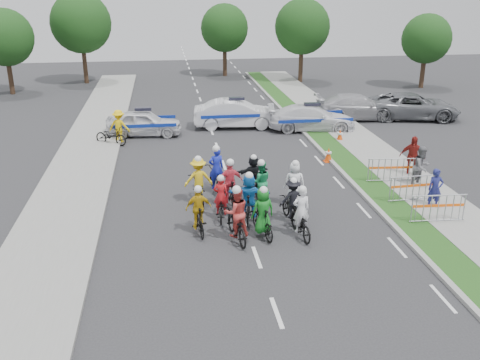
{
  "coord_description": "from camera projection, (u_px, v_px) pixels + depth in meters",
  "views": [
    {
      "loc": [
        -2.63,
        -14.52,
        8.07
      ],
      "look_at": [
        0.05,
        3.99,
        1.1
      ],
      "focal_mm": 40.0,
      "sensor_mm": 36.0,
      "label": 1
    }
  ],
  "objects": [
    {
      "name": "police_car_0",
      "position": [
        144.0,
        123.0,
        29.59
      ],
      "size": [
        4.28,
        2.06,
        1.41
      ],
      "primitive_type": "imported",
      "rotation": [
        0.0,
        0.0,
        1.47
      ],
      "color": "silver",
      "rests_on": "ground"
    },
    {
      "name": "marshal_hiviz",
      "position": [
        119.0,
        126.0,
        28.31
      ],
      "size": [
        1.26,
        0.95,
        1.73
      ],
      "primitive_type": "imported",
      "rotation": [
        0.0,
        0.0,
        2.84
      ],
      "color": "yellow",
      "rests_on": "ground"
    },
    {
      "name": "spectator_0",
      "position": [
        435.0,
        189.0,
        19.98
      ],
      "size": [
        0.61,
        0.44,
        1.56
      ],
      "primitive_type": "imported",
      "rotation": [
        0.0,
        0.0,
        -0.13
      ],
      "color": "navy",
      "rests_on": "ground"
    },
    {
      "name": "rider_8",
      "position": [
        260.0,
        188.0,
        20.28
      ],
      "size": [
        0.79,
        1.84,
        1.87
      ],
      "rotation": [
        0.0,
        0.0,
        3.13
      ],
      "color": "black",
      "rests_on": "ground"
    },
    {
      "name": "tree_2",
      "position": [
        426.0,
        39.0,
        41.82
      ],
      "size": [
        3.85,
        3.85,
        5.77
      ],
      "color": "#382619",
      "rests_on": "ground"
    },
    {
      "name": "parked_bike",
      "position": [
        111.0,
        136.0,
        27.93
      ],
      "size": [
        1.91,
        1.47,
        0.97
      ],
      "primitive_type": "imported",
      "rotation": [
        0.0,
        0.0,
        1.05
      ],
      "color": "black",
      "rests_on": "ground"
    },
    {
      "name": "tree_0",
      "position": [
        5.0,
        37.0,
        39.27
      ],
      "size": [
        4.2,
        4.2,
        6.3
      ],
      "color": "#382619",
      "rests_on": "ground"
    },
    {
      "name": "police_car_1",
      "position": [
        236.0,
        114.0,
        31.16
      ],
      "size": [
        5.08,
        2.16,
        1.63
      ],
      "primitive_type": "imported",
      "rotation": [
        0.0,
        0.0,
        1.48
      ],
      "color": "silver",
      "rests_on": "ground"
    },
    {
      "name": "grass_strip",
      "position": [
        374.0,
        188.0,
        22.03
      ],
      "size": [
        1.2,
        60.0,
        0.11
      ],
      "primitive_type": "cube",
      "color": "#174A18",
      "rests_on": "ground"
    },
    {
      "name": "rider_3",
      "position": [
        199.0,
        215.0,
        18.03
      ],
      "size": [
        0.92,
        1.72,
        1.76
      ],
      "rotation": [
        0.0,
        0.0,
        3.26
      ],
      "color": "black",
      "rests_on": "ground"
    },
    {
      "name": "sidewalk_right",
      "position": [
        416.0,
        186.0,
        22.27
      ],
      "size": [
        2.4,
        60.0,
        0.13
      ],
      "primitive_type": "cube",
      "color": "gray",
      "rests_on": "ground"
    },
    {
      "name": "spectator_2",
      "position": [
        412.0,
        157.0,
        23.18
      ],
      "size": [
        1.17,
        0.87,
        1.84
      ],
      "primitive_type": "imported",
      "rotation": [
        0.0,
        0.0,
        -0.44
      ],
      "color": "maroon",
      "rests_on": "ground"
    },
    {
      "name": "tree_4",
      "position": [
        225.0,
        28.0,
        47.11
      ],
      "size": [
        4.2,
        4.2,
        6.3
      ],
      "color": "#382619",
      "rests_on": "ground"
    },
    {
      "name": "police_car_2",
      "position": [
        311.0,
        118.0,
        30.61
      ],
      "size": [
        5.21,
        2.76,
        1.44
      ],
      "primitive_type": "imported",
      "rotation": [
        0.0,
        0.0,
        1.41
      ],
      "color": "silver",
      "rests_on": "ground"
    },
    {
      "name": "tree_1",
      "position": [
        302.0,
        27.0,
        44.08
      ],
      "size": [
        4.55,
        4.55,
        6.82
      ],
      "color": "#382619",
      "rests_on": "ground"
    },
    {
      "name": "rider_4",
      "position": [
        292.0,
        205.0,
        18.86
      ],
      "size": [
        1.03,
        1.76,
        1.72
      ],
      "rotation": [
        0.0,
        0.0,
        3.32
      ],
      "color": "black",
      "rests_on": "ground"
    },
    {
      "name": "rider_10",
      "position": [
        199.0,
        185.0,
        20.46
      ],
      "size": [
        1.13,
        1.96,
        1.95
      ],
      "rotation": [
        0.0,
        0.0,
        3.23
      ],
      "color": "black",
      "rests_on": "ground"
    },
    {
      "name": "rider_5",
      "position": [
        249.0,
        200.0,
        18.94
      ],
      "size": [
        1.56,
        1.85,
        1.88
      ],
      "rotation": [
        0.0,
        0.0,
        2.93
      ],
      "color": "black",
      "rests_on": "ground"
    },
    {
      "name": "tree_3",
      "position": [
        81.0,
        23.0,
        43.4
      ],
      "size": [
        4.9,
        4.9,
        7.35
      ],
      "color": "#382619",
      "rests_on": "ground"
    },
    {
      "name": "civilian_suv",
      "position": [
        413.0,
        106.0,
        33.18
      ],
      "size": [
        6.13,
        3.86,
        1.58
      ],
      "primitive_type": "imported",
      "rotation": [
        0.0,
        0.0,
        1.34
      ],
      "color": "slate",
      "rests_on": "ground"
    },
    {
      "name": "barrier_2",
      "position": [
        391.0,
        171.0,
        22.52
      ],
      "size": [
        2.04,
        0.67,
        1.12
      ],
      "primitive_type": null,
      "rotation": [
        0.0,
        0.0,
        -0.09
      ],
      "color": "#A5A8AD",
      "rests_on": "ground"
    },
    {
      "name": "rider_12",
      "position": [
        216.0,
        177.0,
        21.57
      ],
      "size": [
        1.04,
        2.07,
        2.02
      ],
      "rotation": [
        0.0,
        0.0,
        3.33
      ],
      "color": "black",
      "rests_on": "ground"
    },
    {
      "name": "rider_9",
      "position": [
        230.0,
        188.0,
        20.16
      ],
      "size": [
        1.02,
        1.9,
        1.93
      ],
      "rotation": [
        0.0,
        0.0,
        3.3
      ],
      "color": "black",
      "rests_on": "ground"
    },
    {
      "name": "sidewalk_left",
      "position": [
        67.0,
        205.0,
        20.38
      ],
      "size": [
        3.0,
        60.0,
        0.13
      ],
      "primitive_type": "cube",
      "color": "gray",
      "rests_on": "ground"
    },
    {
      "name": "rider_0",
      "position": [
        301.0,
        219.0,
        17.83
      ],
      "size": [
        0.81,
        1.87,
        1.85
      ],
      "rotation": [
        0.0,
        0.0,
        3.24
      ],
      "color": "black",
      "rests_on": "ground"
    },
    {
      "name": "rider_11",
      "position": [
        253.0,
        177.0,
        21.32
      ],
      "size": [
        1.41,
        1.68,
        1.7
      ],
      "rotation": [
        0.0,
        0.0,
        3.35
      ],
      "color": "black",
      "rests_on": "ground"
    },
    {
      "name": "ground",
      "position": [
        257.0,
        257.0,
        16.64
      ],
      "size": [
        90.0,
        90.0,
        0.0
      ],
      "primitive_type": "plane",
      "color": "#28282B",
      "rests_on": "ground"
    },
    {
      "name": "civilian_sedan",
      "position": [
        358.0,
        107.0,
        33.04
      ],
      "size": [
        5.52,
        2.69,
        1.55
      ],
      "primitive_type": "imported",
      "rotation": [
        0.0,
        0.0,
        1.47
      ],
      "color": "#A4A4A8",
      "rests_on": "ground"
    },
    {
      "name": "barrier_1",
      "position": [
        413.0,
        189.0,
        20.54
      ],
      "size": [
        2.02,
        0.6,
        1.12
      ],
      "primitive_type": null,
      "rotation": [
        0.0,
        0.0,
        0.05
      ],
      "color": "#A5A8AD",
      "rests_on": "ground"
    },
    {
      "name": "rider_1",
      "position": [
        263.0,
        217.0,
        17.78
      ],
      "size": [
        0.86,
        1.81,
        1.84
      ],
      "rotation": [
        0.0,
        0.0,
        3.35
      ],
      "color": "black",
      "rests_on": "ground"
    },
    {
      "name": "rider_6",
      "position": [
        221.0,
        204.0,
        19.19
      ],
      "size": [
        0.78,
        1.73,
        1.7
      ],
      "rotation": [
        0.0,
        0.0,
        3.02
      ],
      "color": "black",
      "rests_on": "ground"
    },
    {
      "name": "curb_right",
      "position": [
        358.0,
        189.0,
        21.94
      ],
      "size": [
        0.2,
        60.0,
        0.12
      ],
      "primitive_type": "cube",
      "color": "gray",
      "rests_on": "ground"
    },
    {
      "name": "rider_2",
      "position": [
        236.0,
        220.0,
        17.51
      ],
      "size": [
        0.98,
        2.01,
        1.97
      ],
      "rotation": [
        0.0,
        0.0,
        3.31
      ],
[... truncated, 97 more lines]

